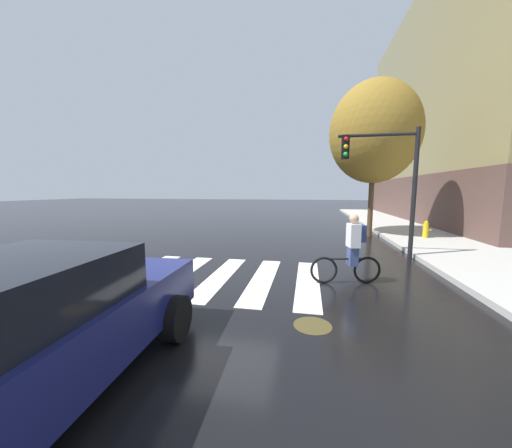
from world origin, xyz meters
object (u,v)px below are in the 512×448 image
Objects in this scene: manhole_cover at (313,325)px; cyclist at (351,249)px; street_tree_near at (374,133)px; traffic_light_near at (388,171)px; fire_hydrant at (426,229)px; sedan_near at (17,335)px.

manhole_cover is 0.38× the size of cyclist.
street_tree_near reaches higher than cyclist.
street_tree_near is at bearing 75.19° from cyclist.
traffic_light_near is 5.38× the size of fire_hydrant.
cyclist is at bearing 68.15° from manhole_cover.
cyclist is at bearing -117.14° from traffic_light_near.
traffic_light_near is at bearing -126.10° from fire_hydrant.
cyclist is 8.64m from street_tree_near.
street_tree_near is at bearing 64.27° from sedan_near.
street_tree_near reaches higher than manhole_cover.
fire_hydrant is (2.68, 3.68, -2.33)m from traffic_light_near.
fire_hydrant is at bearing 53.90° from traffic_light_near.
cyclist is (3.86, 4.69, 0.02)m from sedan_near.
manhole_cover is at bearing -119.84° from fire_hydrant.
manhole_cover is 11.23m from street_tree_near.
fire_hydrant is at bearing -21.67° from street_tree_near.
traffic_light_near is at bearing 65.20° from manhole_cover.
street_tree_near is (-2.18, 0.87, 4.41)m from fire_hydrant.
sedan_near is at bearing -129.46° from cyclist.
street_tree_near is at bearing 83.68° from traffic_light_near.
sedan_near reaches higher than manhole_cover.
sedan_near is at bearing -115.73° from street_tree_near.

